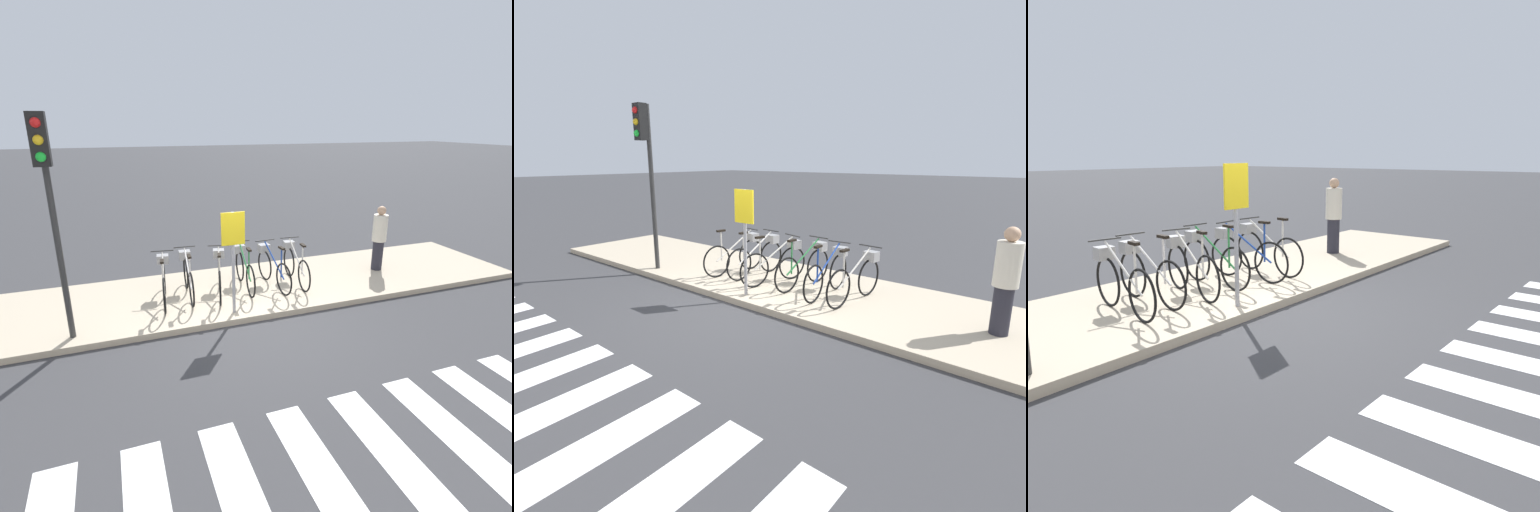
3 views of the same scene
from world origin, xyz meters
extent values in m
plane|color=#38383A|center=(0.00, 0.00, 0.00)|extent=(120.00, 120.00, 0.00)
cube|color=#B7A88E|center=(0.00, 1.40, 0.06)|extent=(13.61, 2.80, 0.12)
torus|color=black|center=(-1.52, 0.73, 0.47)|extent=(0.12, 0.70, 0.70)
torus|color=black|center=(-1.39, 1.68, 0.47)|extent=(0.12, 0.70, 0.70)
cylinder|color=beige|center=(-1.45, 1.21, 0.75)|extent=(0.16, 0.97, 0.59)
cylinder|color=beige|center=(-1.50, 0.86, 0.78)|extent=(0.04, 0.04, 0.63)
cube|color=black|center=(-1.50, 0.86, 1.12)|extent=(0.09, 0.21, 0.04)
cylinder|color=#262626|center=(-1.39, 1.68, 1.06)|extent=(0.46, 0.08, 0.02)
cube|color=gray|center=(-1.39, 1.73, 0.87)|extent=(0.26, 0.23, 0.18)
torus|color=black|center=(-0.97, 0.85, 0.47)|extent=(0.08, 0.70, 0.70)
torus|color=black|center=(-0.91, 1.81, 0.47)|extent=(0.08, 0.70, 0.70)
cylinder|color=silver|center=(-0.94, 1.33, 0.75)|extent=(0.10, 0.98, 0.59)
cylinder|color=silver|center=(-0.96, 0.98, 0.78)|extent=(0.03, 0.03, 0.63)
cube|color=black|center=(-0.96, 0.98, 1.12)|extent=(0.08, 0.20, 0.04)
cylinder|color=#262626|center=(-0.91, 1.81, 1.06)|extent=(0.46, 0.05, 0.02)
cube|color=gray|center=(-0.90, 1.86, 0.87)|extent=(0.25, 0.22, 0.18)
torus|color=black|center=(-0.43, 0.72, 0.47)|extent=(0.20, 0.69, 0.70)
torus|color=black|center=(-0.20, 1.65, 0.47)|extent=(0.20, 0.69, 0.70)
cylinder|color=beige|center=(-0.31, 1.19, 0.75)|extent=(0.26, 0.96, 0.59)
cylinder|color=beige|center=(-0.39, 0.85, 0.78)|extent=(0.04, 0.04, 0.63)
cube|color=black|center=(-0.39, 0.85, 1.12)|extent=(0.12, 0.21, 0.04)
cylinder|color=#262626|center=(-0.20, 1.65, 1.06)|extent=(0.45, 0.13, 0.02)
cube|color=gray|center=(-0.18, 1.70, 0.87)|extent=(0.28, 0.25, 0.18)
torus|color=black|center=(0.26, 0.86, 0.47)|extent=(0.09, 0.70, 0.70)
torus|color=black|center=(0.33, 1.82, 0.47)|extent=(0.09, 0.70, 0.70)
cylinder|color=#267238|center=(0.30, 1.34, 0.75)|extent=(0.10, 0.98, 0.59)
cylinder|color=#267238|center=(0.27, 1.00, 0.78)|extent=(0.03, 0.03, 0.63)
cube|color=black|center=(0.27, 1.00, 1.12)|extent=(0.08, 0.20, 0.04)
cylinder|color=#262626|center=(0.33, 1.82, 1.06)|extent=(0.46, 0.06, 0.02)
cube|color=gray|center=(0.34, 1.87, 0.87)|extent=(0.25, 0.22, 0.18)
torus|color=black|center=(0.95, 0.72, 0.47)|extent=(0.08, 0.70, 0.70)
torus|color=black|center=(0.89, 1.68, 0.47)|extent=(0.08, 0.70, 0.70)
cylinder|color=navy|center=(0.92, 1.20, 0.75)|extent=(0.09, 0.98, 0.59)
cylinder|color=navy|center=(0.94, 0.86, 0.78)|extent=(0.03, 0.03, 0.63)
cube|color=black|center=(0.94, 0.86, 1.12)|extent=(0.08, 0.20, 0.04)
cylinder|color=#262626|center=(0.89, 1.68, 1.06)|extent=(0.46, 0.05, 0.02)
cube|color=gray|center=(0.89, 1.73, 0.87)|extent=(0.25, 0.21, 0.18)
torus|color=black|center=(1.44, 0.75, 0.47)|extent=(0.09, 0.70, 0.70)
torus|color=black|center=(1.52, 1.71, 0.47)|extent=(0.09, 0.70, 0.70)
cylinder|color=beige|center=(1.48, 1.23, 0.75)|extent=(0.11, 0.98, 0.59)
cylinder|color=beige|center=(1.45, 0.89, 0.78)|extent=(0.03, 0.03, 0.63)
cube|color=black|center=(1.45, 0.89, 1.12)|extent=(0.09, 0.21, 0.04)
cylinder|color=#262626|center=(1.52, 1.71, 1.06)|extent=(0.46, 0.06, 0.02)
cube|color=gray|center=(1.52, 1.76, 0.87)|extent=(0.26, 0.22, 0.18)
cylinder|color=#23232D|center=(3.76, 1.38, 0.48)|extent=(0.26, 0.26, 0.73)
cylinder|color=beige|center=(3.76, 1.38, 1.17)|extent=(0.34, 0.34, 0.65)
sphere|color=tan|center=(3.76, 1.38, 1.60)|extent=(0.21, 0.21, 0.21)
cylinder|color=#2D2D2D|center=(-3.13, 0.35, 1.93)|extent=(0.10, 0.10, 3.62)
cube|color=black|center=(-3.13, 0.17, 3.36)|extent=(0.24, 0.20, 0.75)
sphere|color=red|center=(-3.13, 0.07, 3.59)|extent=(0.14, 0.14, 0.14)
sphere|color=gold|center=(-3.13, 0.07, 3.36)|extent=(0.14, 0.14, 0.14)
sphere|color=green|center=(-3.13, 0.07, 3.13)|extent=(0.14, 0.14, 0.14)
cylinder|color=#99999E|center=(-0.27, 0.30, 1.10)|extent=(0.06, 0.06, 1.96)
cube|color=yellow|center=(-0.27, 0.28, 1.78)|extent=(0.44, 0.03, 0.60)
camera|label=1|loc=(-2.25, -6.37, 3.59)|focal=28.00mm
camera|label=2|loc=(4.61, -4.91, 2.62)|focal=28.00mm
camera|label=3|loc=(-5.04, -4.40, 2.21)|focal=35.00mm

